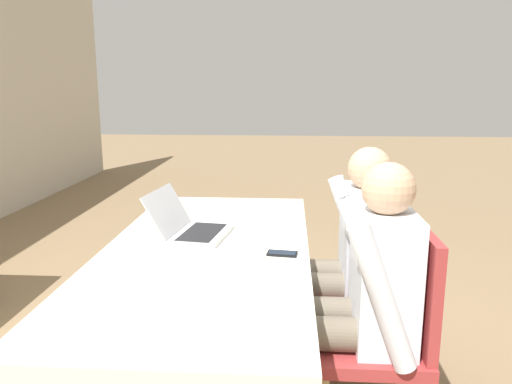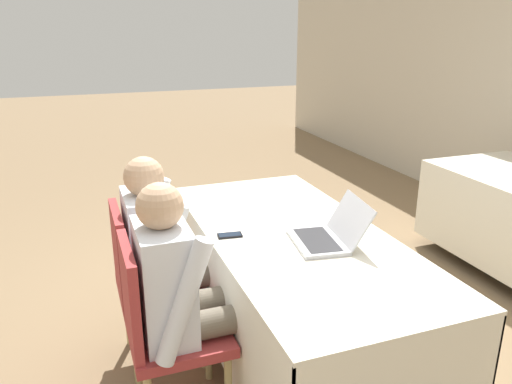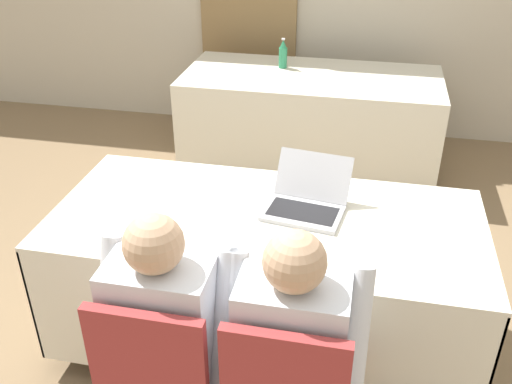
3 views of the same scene
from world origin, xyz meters
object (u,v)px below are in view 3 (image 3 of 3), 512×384
(laptop, at_px, (306,202))
(chair_near_left, at_px, (165,376))
(cell_phone, at_px, (231,257))
(person_checkered_shirt, at_px, (171,323))
(water_bottle, at_px, (283,55))
(person_white_shirt, at_px, (294,342))

(laptop, height_order, chair_near_left, laptop)
(chair_near_left, bearing_deg, cell_phone, -109.53)
(chair_near_left, xyz_separation_m, person_checkered_shirt, (0.00, 0.10, 0.16))
(cell_phone, distance_m, water_bottle, 2.49)
(laptop, distance_m, chair_near_left, 0.98)
(laptop, height_order, person_white_shirt, person_white_shirt)
(cell_phone, relative_size, person_white_shirt, 0.11)
(cell_phone, bearing_deg, laptop, 67.61)
(cell_phone, distance_m, chair_near_left, 0.51)
(water_bottle, relative_size, chair_near_left, 0.25)
(cell_phone, distance_m, person_checkered_shirt, 0.36)
(water_bottle, height_order, person_white_shirt, person_white_shirt)
(cell_phone, bearing_deg, person_checkered_shirt, -108.25)
(water_bottle, distance_m, chair_near_left, 2.92)
(person_white_shirt, bearing_deg, chair_near_left, 12.82)
(cell_phone, relative_size, person_checkered_shirt, 0.11)
(cell_phone, relative_size, water_bottle, 0.58)
(chair_near_left, bearing_deg, person_white_shirt, -167.18)
(person_checkered_shirt, bearing_deg, laptop, -117.59)
(water_bottle, xyz_separation_m, person_white_shirt, (0.51, -2.80, -0.19))
(cell_phone, relative_size, chair_near_left, 0.15)
(laptop, xyz_separation_m, person_white_shirt, (0.06, -0.75, -0.13))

